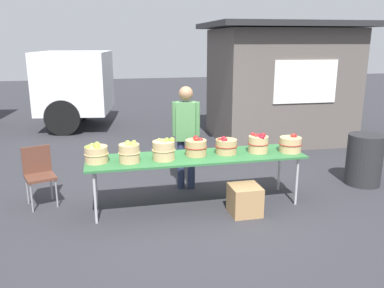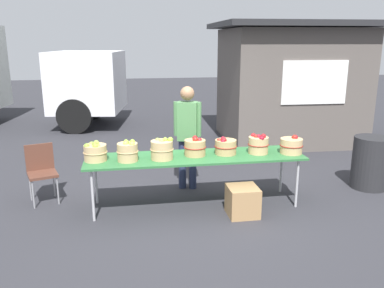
# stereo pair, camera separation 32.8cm
# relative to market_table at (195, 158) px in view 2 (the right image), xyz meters

# --- Properties ---
(ground_plane) EXTENTS (40.00, 40.00, 0.00)m
(ground_plane) POSITION_rel_market_table_xyz_m (0.00, 0.00, -0.72)
(ground_plane) COLOR #2D2D33
(market_table) EXTENTS (3.10, 0.76, 0.75)m
(market_table) POSITION_rel_market_table_xyz_m (0.00, 0.00, 0.00)
(market_table) COLOR #2D6B38
(market_table) RESTS_ON ground
(apple_basket_green_0) EXTENTS (0.33, 0.33, 0.28)m
(apple_basket_green_0) POSITION_rel_market_table_xyz_m (-1.39, 0.01, 0.16)
(apple_basket_green_0) COLOR tan
(apple_basket_green_0) RESTS_ON market_table
(apple_basket_green_1) EXTENTS (0.30, 0.30, 0.30)m
(apple_basket_green_1) POSITION_rel_market_table_xyz_m (-0.95, -0.08, 0.17)
(apple_basket_green_1) COLOR tan
(apple_basket_green_1) RESTS_ON market_table
(apple_basket_green_2) EXTENTS (0.32, 0.32, 0.31)m
(apple_basket_green_2) POSITION_rel_market_table_xyz_m (-0.48, -0.06, 0.17)
(apple_basket_green_2) COLOR tan
(apple_basket_green_2) RESTS_ON market_table
(apple_basket_red_0) EXTENTS (0.32, 0.32, 0.28)m
(apple_basket_red_0) POSITION_rel_market_table_xyz_m (0.01, 0.04, 0.16)
(apple_basket_red_0) COLOR tan
(apple_basket_red_0) RESTS_ON market_table
(apple_basket_red_1) EXTENTS (0.33, 0.33, 0.26)m
(apple_basket_red_1) POSITION_rel_market_table_xyz_m (0.45, 0.04, 0.15)
(apple_basket_red_1) COLOR tan
(apple_basket_red_1) RESTS_ON market_table
(apple_basket_red_2) EXTENTS (0.31, 0.31, 0.30)m
(apple_basket_red_2) POSITION_rel_market_table_xyz_m (0.93, -0.01, 0.17)
(apple_basket_red_2) COLOR tan
(apple_basket_red_2) RESTS_ON market_table
(apple_basket_red_3) EXTENTS (0.34, 0.34, 0.27)m
(apple_basket_red_3) POSITION_rel_market_table_xyz_m (1.41, -0.08, 0.15)
(apple_basket_red_3) COLOR tan
(apple_basket_red_3) RESTS_ON market_table
(vendor_adult) EXTENTS (0.43, 0.29, 1.66)m
(vendor_adult) POSITION_rel_market_table_xyz_m (-0.01, 0.71, 0.26)
(vendor_adult) COLOR #262D4C
(vendor_adult) RESTS_ON ground
(food_kiosk) EXTENTS (3.59, 3.01, 2.74)m
(food_kiosk) POSITION_rel_market_table_xyz_m (2.87, 3.60, 0.67)
(food_kiosk) COLOR #59514C
(food_kiosk) RESTS_ON ground
(folding_chair) EXTENTS (0.51, 0.51, 0.86)m
(folding_chair) POSITION_rel_market_table_xyz_m (-2.23, 0.53, -0.21)
(folding_chair) COLOR brown
(folding_chair) RESTS_ON ground
(trash_barrel) EXTENTS (0.57, 0.57, 0.85)m
(trash_barrel) POSITION_rel_market_table_xyz_m (2.93, 0.26, -0.29)
(trash_barrel) COLOR #262628
(trash_barrel) RESTS_ON ground
(produce_crate) EXTENTS (0.41, 0.41, 0.41)m
(produce_crate) POSITION_rel_market_table_xyz_m (0.58, -0.44, -0.51)
(produce_crate) COLOR #A87F51
(produce_crate) RESTS_ON ground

